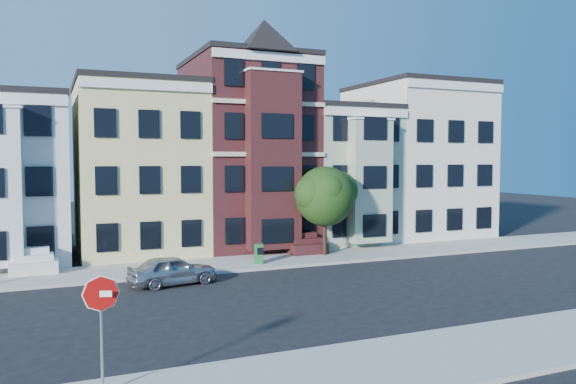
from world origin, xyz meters
name	(u,v)px	position (x,y,z in m)	size (l,w,h in m)	color
ground	(356,292)	(0.00, 0.00, 0.00)	(120.00, 120.00, 0.00)	black
far_sidewalk	(284,260)	(0.00, 8.00, 0.07)	(60.00, 4.00, 0.15)	#9E9B93
near_sidewalk	(491,349)	(0.00, -8.00, 0.07)	(60.00, 4.00, 0.15)	#9E9B93
house_yellow	(137,171)	(-7.00, 14.50, 5.00)	(7.00, 9.00, 10.00)	#D9CF87
house_brown	(246,155)	(0.00, 14.50, 6.00)	(7.00, 9.00, 12.00)	#3A1718
house_green	(333,176)	(6.50, 14.50, 4.50)	(6.00, 9.00, 9.00)	#9BAB91
house_cream	(415,162)	(13.50, 14.50, 5.50)	(8.00, 9.00, 11.00)	silver
street_tree	(325,200)	(2.70, 8.26, 3.33)	(5.47, 5.47, 6.36)	#244615
parked_car	(173,270)	(-6.92, 4.52, 0.68)	(1.60, 3.98, 1.36)	#AEB0B5
newspaper_box	(259,253)	(-1.76, 7.22, 0.68)	(0.48, 0.42, 1.06)	#1C5C29
stop_sign	(101,327)	(-10.93, -6.97, 1.75)	(0.88, 0.12, 3.20)	#A80D0A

